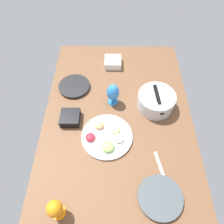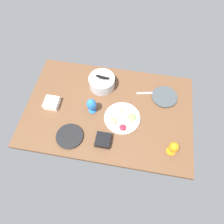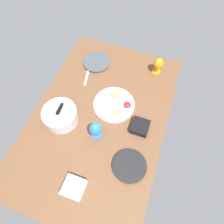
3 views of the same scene
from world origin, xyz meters
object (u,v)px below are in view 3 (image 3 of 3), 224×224
Objects in this scene: hurricane_glass_orange at (158,64)px; square_bowl_white at (74,187)px; hurricane_glass_blue at (96,130)px; mixing_bowl at (60,115)px; dinner_plate_left at (129,166)px; fruit_platter at (114,104)px; square_bowl_black at (140,127)px; dinner_plate_right at (97,62)px.

square_bowl_white is (-115.37, 27.79, -6.58)cm from hurricane_glass_orange.
mixing_bowl is at bearing 83.60° from hurricane_glass_blue.
dinner_plate_left is 0.72× the size of fruit_platter.
dinner_plate_left is 0.89× the size of mixing_bowl.
square_bowl_white reaches higher than square_bowl_black.
square_bowl_black is at bearing -60.73° from hurricane_glass_blue.
mixing_bowl is 2.06× the size of square_bowl_black.
mixing_bowl reaches higher than square_bowl_black.
hurricane_glass_blue is 40.59cm from square_bowl_white.
mixing_bowl is 30.93cm from hurricane_glass_blue.
square_bowl_white reaches higher than dinner_plate_right.
dinner_plate_left is 30.44cm from square_bowl_black.
mixing_bowl reaches higher than square_bowl_white.
fruit_platter is 69.88cm from square_bowl_white.
dinner_plate_right is 64.18cm from mixing_bowl.
dinner_plate_right is 75.64cm from square_bowl_black.
dinner_plate_left is 34.50cm from hurricane_glass_blue.
dinner_plate_right is 0.93× the size of mixing_bowl.
dinner_plate_left is 1.78× the size of square_bowl_white.
hurricane_glass_orange is 0.91× the size of hurricane_glass_blue.
dinner_plate_left is at bearing -114.88° from hurricane_glass_blue.
fruit_platter is (43.79, 26.42, 0.30)cm from dinner_plate_left.
dinner_plate_right is 0.75× the size of fruit_platter.
hurricane_glass_blue is at bearing 159.53° from hurricane_glass_orange.
square_bowl_black is (12.93, -59.70, -3.29)cm from mixing_bowl.
square_bowl_black reaches higher than dinner_plate_right.
hurricane_glass_orange is 118.85cm from square_bowl_white.
dinner_plate_right is at bearing -3.41° from mixing_bowl.
mixing_bowl is 1.53× the size of hurricane_glass_blue.
fruit_platter is 31.29cm from hurricane_glass_blue.
hurricane_glass_blue is at bearing -96.40° from mixing_bowl.
mixing_bowl reaches higher than hurricane_glass_orange.
hurricane_glass_blue is 1.34× the size of square_bowl_black.
hurricane_glass_orange is (89.39, 2.04, 8.68)cm from dinner_plate_left.
hurricane_glass_blue is (14.00, 30.19, 9.09)cm from dinner_plate_left.
mixing_bowl reaches higher than hurricane_glass_blue.
mixing_bowl is 61.17cm from square_bowl_black.
dinner_plate_left is 99.21cm from dinner_plate_right.
mixing_bowl is 53.35cm from square_bowl_white.
dinner_plate_right reaches higher than dinner_plate_left.
mixing_bowl is at bearing 102.23° from square_bowl_black.
dinner_plate_right is at bearing 39.11° from fruit_platter.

